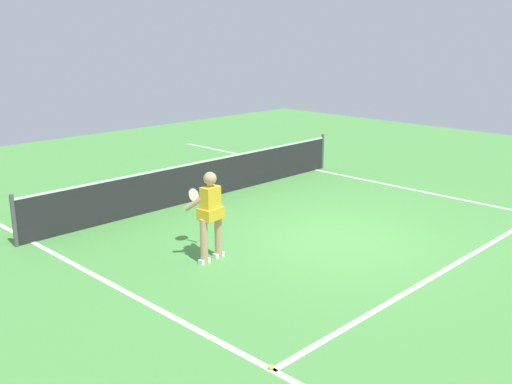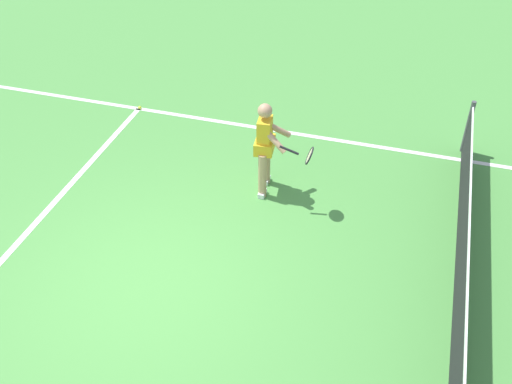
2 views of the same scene
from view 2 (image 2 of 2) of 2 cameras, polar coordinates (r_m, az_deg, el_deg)
The scene contains 6 objects.
ground_plane at distance 8.30m, azimuth -10.01°, elevation -8.28°, with size 27.57×27.57×0.00m, color #4C9342.
service_line_marking at distance 9.29m, azimuth -22.11°, elevation -5.01°, with size 8.30×0.10×0.01m, color white.
sideline_left_marking at distance 11.29m, azimuth -1.18°, elevation 6.34°, with size 0.10×19.21×0.01m, color white.
court_net at distance 7.46m, azimuth 18.71°, elevation -11.84°, with size 8.98×0.08×0.98m.
tennis_player at distance 9.19m, azimuth 1.00°, elevation 4.47°, with size 0.73×0.99×1.55m.
tennis_ball_far at distance 12.01m, azimuth -10.96°, elevation 7.87°, with size 0.07×0.07×0.07m, color #D1E533.
Camera 2 is at (5.00, 2.99, 5.91)m, focal length 42.18 mm.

